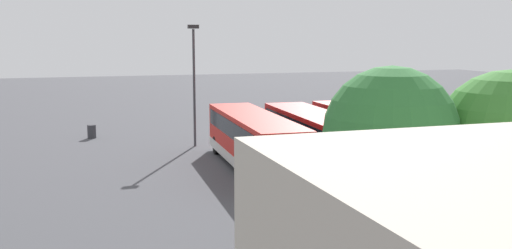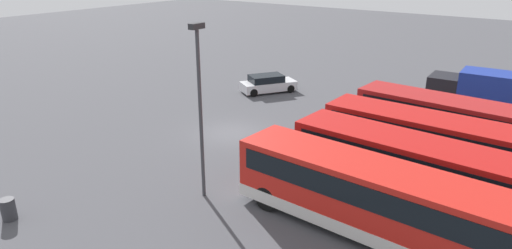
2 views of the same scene
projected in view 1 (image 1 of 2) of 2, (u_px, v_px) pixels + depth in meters
name	position (u px, v px, depth m)	size (l,w,h in m)	color
ground_plane	(274.00, 132.00, 43.47)	(140.00, 140.00, 0.00)	#47474C
bus_single_deck_near_end	(424.00, 130.00, 33.93)	(3.18, 10.93, 2.95)	#A51919
bus_single_deck_second	(369.00, 133.00, 32.97)	(2.73, 10.88, 2.95)	#B71411
bus_single_deck_third	(313.00, 136.00, 31.81)	(3.08, 10.78, 2.95)	#B71411
bus_single_deck_fourth	(254.00, 140.00, 30.77)	(3.13, 12.10, 2.95)	red
car_hatchback_silver	(357.00, 112.00, 49.37)	(4.69, 3.89, 1.43)	silver
lamp_post_tall	(194.00, 76.00, 37.02)	(0.70, 0.30, 7.88)	#38383D
waste_bin_yellow	(92.00, 132.00, 40.60)	(0.60, 0.60, 0.95)	#333338
tree_midleft	(390.00, 134.00, 17.35)	(4.11, 4.11, 6.22)	#4C3823
tree_midright	(507.00, 143.00, 17.62)	(4.51, 4.51, 6.09)	#4C3823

